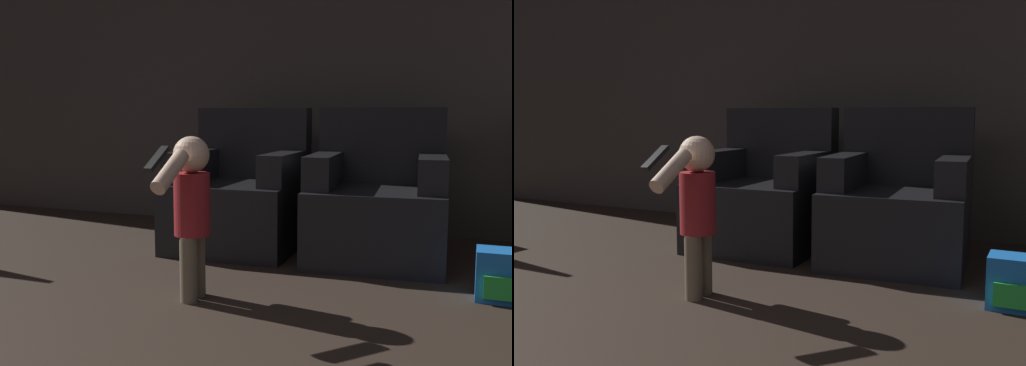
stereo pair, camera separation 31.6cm
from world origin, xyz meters
TOP-DOWN VIEW (x-y plane):
  - wall_back at (0.00, 4.50)m, footprint 8.40×0.05m
  - armchair_left at (0.04, 3.66)m, footprint 0.83×0.84m
  - armchair_right at (0.95, 3.66)m, footprint 0.86×0.88m
  - person_toddler at (0.25, 2.53)m, footprint 0.17×0.55m
  - toy_backpack at (1.65, 3.05)m, footprint 0.24×0.20m

SIDE VIEW (x-z plane):
  - toy_backpack at x=1.65m, z-range 0.00..0.25m
  - armchair_left at x=0.04m, z-range -0.14..0.80m
  - armchair_right at x=0.95m, z-range -0.14..0.80m
  - person_toddler at x=0.25m, z-range 0.07..0.86m
  - wall_back at x=0.00m, z-range 0.00..2.60m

